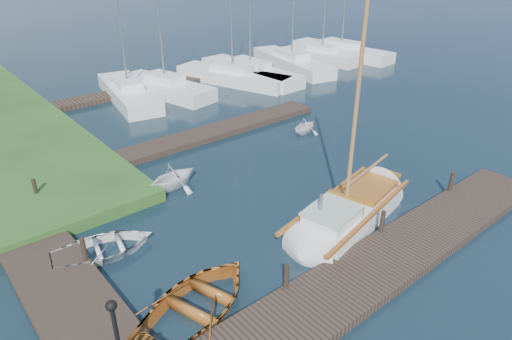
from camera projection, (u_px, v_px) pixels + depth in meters
ground at (256, 196)px, 18.54m from camera, size 160.00×160.00×0.00m
near_dock at (377, 266)px, 14.35m from camera, size 18.00×2.20×0.30m
left_dock at (35, 246)px, 15.31m from camera, size 2.20×18.00×0.30m
far_dock at (207, 134)px, 24.07m from camera, size 14.00×1.60×0.30m
pontoon at (224, 72)px, 35.14m from camera, size 30.00×1.60×0.30m
mooring_post_1 at (286, 276)px, 13.09m from camera, size 0.16×0.16×0.80m
mooring_post_2 at (382, 221)px, 15.64m from camera, size 0.16×0.16×0.80m
mooring_post_3 at (451, 182)px, 18.19m from camera, size 0.16×0.16×0.80m
mooring_post_4 at (84, 249)px, 14.25m from camera, size 0.16×0.16×0.80m
mooring_post_5 at (35, 189)px, 17.68m from camera, size 0.16×0.16×0.80m
lamp_post at (116, 332)px, 9.72m from camera, size 0.24×0.24×2.44m
sailboat at (350, 213)px, 16.76m from camera, size 7.40×3.39×9.83m
dinghy at (197, 300)px, 12.61m from camera, size 4.83×4.07×0.86m
tender_a at (104, 245)px, 15.01m from camera, size 3.66×2.93×0.68m
tender_b at (173, 174)px, 18.95m from camera, size 2.49×2.21×1.21m
tender_d at (305, 124)px, 24.41m from camera, size 2.09×1.90×0.95m
marina_boat_1 at (128, 92)px, 29.32m from camera, size 3.70×8.35×10.57m
marina_boat_2 at (165, 86)px, 30.38m from camera, size 3.74×7.81×10.70m
marina_boat_3 at (232, 75)px, 32.75m from camera, size 4.91×8.88×12.38m
marina_boat_4 at (250, 71)px, 33.92m from camera, size 2.60×9.28×11.22m
marina_boat_5 at (291, 61)px, 36.58m from camera, size 3.97×9.46×11.78m
marina_boat_6 at (322, 54)px, 38.68m from camera, size 3.03×7.00×9.35m
marina_boat_7 at (341, 50)px, 40.22m from camera, size 3.16×9.65×11.62m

